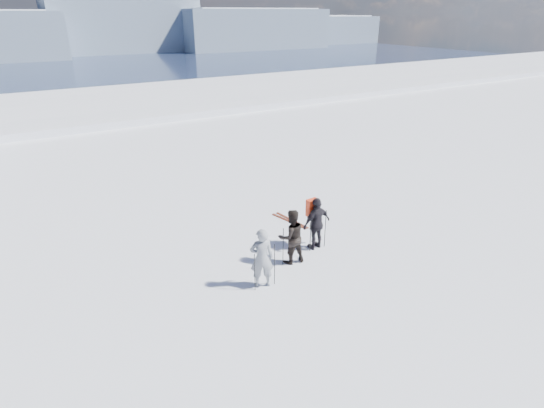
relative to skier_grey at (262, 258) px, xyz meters
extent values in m
plane|color=white|center=(3.59, 58.37, -18.41)|extent=(220.00, 208.01, 71.62)
cube|color=white|center=(3.59, 28.37, -7.41)|extent=(180.00, 16.00, 14.00)
plane|color=#212D4C|center=(3.59, 288.37, -30.91)|extent=(820.00, 820.00, 0.00)
cube|color=slate|center=(103.59, 468.37, -4.91)|extent=(140.00, 80.00, 52.00)
cube|color=slate|center=(233.59, 438.37, -10.91)|extent=(160.00, 80.00, 40.00)
cube|color=white|center=(233.59, 438.37, 6.09)|extent=(136.00, 70.00, 8.00)
cube|color=slate|center=(353.59, 468.37, -14.91)|extent=(130.00, 80.00, 32.00)
cube|color=white|center=(353.59, 468.37, -1.91)|extent=(110.50, 70.00, 8.00)
imported|color=gray|center=(0.00, 0.00, 0.00)|extent=(0.77, 0.64, 1.81)
imported|color=black|center=(1.40, 0.64, -0.02)|extent=(0.94, 0.78, 1.77)
imported|color=black|center=(2.58, 0.94, -0.01)|extent=(1.08, 0.51, 1.79)
cube|color=#F63C17|center=(2.56, 1.19, 1.17)|extent=(0.40, 0.24, 0.57)
cylinder|color=black|center=(-0.28, -0.09, -0.32)|extent=(0.02, 0.02, 1.18)
cylinder|color=black|center=(0.34, -0.13, -0.25)|extent=(0.02, 0.02, 1.31)
cylinder|color=black|center=(1.10, 0.62, -0.27)|extent=(0.02, 0.02, 1.27)
cylinder|color=black|center=(1.66, 0.54, -0.27)|extent=(0.02, 0.02, 1.27)
cylinder|color=black|center=(2.29, 0.86, -0.29)|extent=(0.02, 0.02, 1.22)
cylinder|color=black|center=(2.88, 0.85, -0.24)|extent=(0.02, 0.02, 1.34)
cube|color=black|center=(2.87, 3.01, -0.89)|extent=(0.50, 1.67, 0.03)
cube|color=black|center=(3.01, 3.01, -0.89)|extent=(0.37, 1.69, 0.03)
camera|label=1|loc=(-4.94, -8.80, 6.23)|focal=28.00mm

